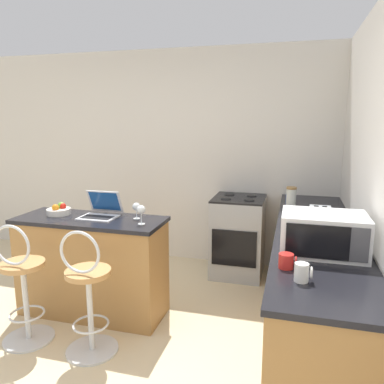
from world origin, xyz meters
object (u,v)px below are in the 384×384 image
storage_jar (291,197)px  wine_glass_short (136,207)px  bar_stool_near (23,287)px  laptop (101,210)px  bar_stool_far (88,296)px  fruit_bowl (59,210)px  microwave (323,233)px  wine_glass_tall (141,210)px  toaster (320,219)px  mug_red (287,261)px  mug_blue (290,199)px  stove_range (238,236)px  mug_white (302,272)px

storage_jar → wine_glass_short: (-1.31, -0.79, -0.00)m
bar_stool_near → laptop: size_ratio=3.10×
bar_stool_far → fruit_bowl: (-0.63, 0.60, 0.48)m
bar_stool_far → microwave: (1.65, 0.18, 0.57)m
wine_glass_tall → wine_glass_short: (-0.11, 0.15, -0.02)m
storage_jar → microwave: bearing=-80.1°
toaster → microwave: bearing=-91.8°
wine_glass_tall → mug_red: (1.20, -0.65, -0.08)m
mug_blue → microwave: bearing=-81.1°
laptop → wine_glass_short: laptop is taller
bar_stool_near → bar_stool_far: size_ratio=1.00×
wine_glass_short → microwave: bearing=-17.1°
microwave → mug_blue: bearing=98.9°
mug_blue → fruit_bowl: fruit_bowl is taller
storage_jar → stove_range: bearing=147.3°
bar_stool_far → laptop: laptop is taller
wine_glass_short → storage_jar: bearing=31.0°
toaster → fruit_bowl: size_ratio=1.28×
stove_range → storage_jar: (0.57, -0.36, 0.56)m
laptop → wine_glass_tall: (0.45, -0.15, 0.06)m
microwave → bar_stool_far: bearing=-173.7°
laptop → wine_glass_short: 0.35m
stove_range → mug_blue: bearing=-16.9°
toaster → mug_blue: toaster is taller
microwave → storage_jar: bearing=99.9°
laptop → bar_stool_far: bearing=-71.2°
bar_stool_far → microwave: size_ratio=1.87×
bar_stool_far → storage_jar: bearing=45.1°
bar_stool_near → mug_blue: 2.63m
bar_stool_far → storage_jar: (1.43, 1.44, 0.54)m
mug_white → stove_range: bearing=107.0°
bar_stool_near → laptop: laptop is taller
fruit_bowl → mug_blue: bearing=26.6°
mug_red → wine_glass_short: wine_glass_short is taller
bar_stool_near → wine_glass_tall: size_ratio=6.13×
mug_red → wine_glass_short: (-1.30, 0.80, 0.06)m
storage_jar → wine_glass_short: storage_jar is taller
bar_stool_near → fruit_bowl: 0.77m
stove_range → mug_white: (0.65, -2.12, 0.50)m
mug_blue → wine_glass_tall: size_ratio=0.63×
wine_glass_short → mug_blue: bearing=37.1°
mug_blue → mug_red: mug_blue is taller
stove_range → mug_red: size_ratio=8.65×
toaster → fruit_bowl: toaster is taller
bar_stool_far → mug_blue: bearing=48.9°
bar_stool_far → wine_glass_tall: (0.23, 0.50, 0.56)m
bar_stool_near → toaster: 2.42m
laptop → mug_red: laptop is taller
microwave → mug_white: bearing=-105.2°
mug_white → fruit_bowl: fruit_bowl is taller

